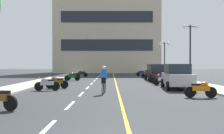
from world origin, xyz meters
The scene contains 33 objects.
ground_plane centered at (0.00, 21.00, 0.00)m, with size 140.00×140.00×0.00m, color #2D3033.
curb_left centered at (-7.20, 24.00, 0.06)m, with size 2.40×72.00×0.12m, color #B7B2A8.
curb_right centered at (7.20, 24.00, 0.06)m, with size 2.40×72.00×0.12m, color #B7B2A8.
lane_dash_0 centered at (-2.00, 2.00, 0.00)m, with size 0.14×2.20×0.01m, color silver.
lane_dash_1 centered at (-2.00, 6.00, 0.00)m, with size 0.14×2.20×0.01m, color silver.
lane_dash_2 centered at (-2.00, 10.00, 0.00)m, with size 0.14×2.20×0.01m, color silver.
lane_dash_3 centered at (-2.00, 14.00, 0.00)m, with size 0.14×2.20×0.01m, color silver.
lane_dash_4 centered at (-2.00, 18.00, 0.00)m, with size 0.14×2.20×0.01m, color silver.
lane_dash_5 centered at (-2.00, 22.00, 0.00)m, with size 0.14×2.20×0.01m, color silver.
lane_dash_6 centered at (-2.00, 26.00, 0.00)m, with size 0.14×2.20×0.01m, color silver.
lane_dash_7 centered at (-2.00, 30.00, 0.00)m, with size 0.14×2.20×0.01m, color silver.
lane_dash_8 centered at (-2.00, 34.00, 0.00)m, with size 0.14×2.20×0.01m, color silver.
lane_dash_9 centered at (-2.00, 38.00, 0.00)m, with size 0.14×2.20×0.01m, color silver.
lane_dash_10 centered at (-2.00, 42.00, 0.00)m, with size 0.14×2.20×0.01m, color silver.
lane_dash_11 centered at (-2.00, 46.00, 0.00)m, with size 0.14×2.20×0.01m, color silver.
centre_line_yellow centered at (0.25, 24.00, 0.00)m, with size 0.12×66.00×0.01m, color gold.
office_building centered at (-1.01, 49.54, 9.60)m, with size 22.27×9.21×19.21m.
street_lamp_mid centered at (7.00, 17.46, 3.97)m, with size 1.46×0.36×5.28m.
street_lamp_far centered at (7.14, 28.61, 3.62)m, with size 1.46×0.36×4.73m.
parked_car_near centered at (4.63, 13.16, 0.92)m, with size 2.17×4.32×1.82m.
parked_car_mid centered at (4.85, 22.85, 0.92)m, with size 2.08×4.28×1.82m.
motorcycle_2 centered at (4.57, 8.31, 0.47)m, with size 1.70×0.60×0.92m.
motorcycle_3 centered at (-4.56, 11.92, 0.47)m, with size 1.70×0.60×0.92m.
motorcycle_4 centered at (-4.23, 13.41, 0.47)m, with size 1.70×0.60×0.92m.
motorcycle_5 centered at (4.21, 16.29, 0.47)m, with size 1.64×0.79×0.92m.
motorcycle_6 centered at (4.30, 17.69, 0.47)m, with size 1.68×0.64×0.92m.
motorcycle_7 centered at (4.30, 19.38, 0.47)m, with size 1.69×0.60×0.92m.
motorcycle_8 centered at (-4.46, 21.93, 0.47)m, with size 1.70×0.60×0.92m.
motorcycle_9 centered at (-4.59, 23.48, 0.47)m, with size 1.63×0.81×0.92m.
motorcycle_10 centered at (4.61, 26.95, 0.47)m, with size 1.70×0.60×0.92m.
motorcycle_11 centered at (-4.42, 30.38, 0.47)m, with size 1.68×0.65×0.92m.
motorcycle_12 centered at (4.55, 33.05, 0.47)m, with size 1.67×0.68×0.92m.
cyclist_rider centered at (-0.64, 10.06, 0.89)m, with size 0.43×1.77×1.71m.
Camera 1 is at (-0.23, -4.59, 1.77)m, focal length 39.01 mm.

